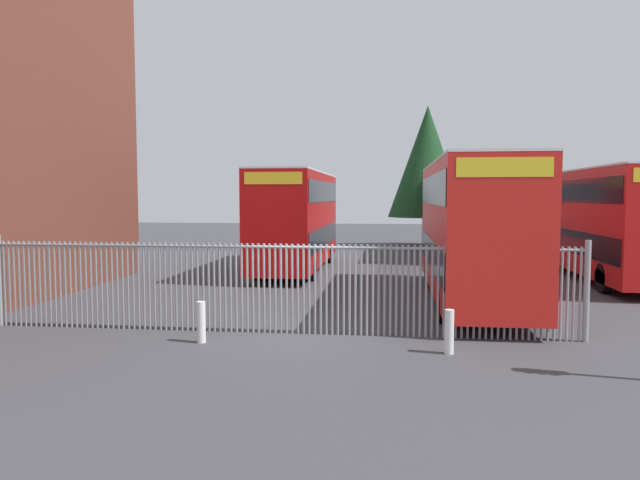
{
  "coord_description": "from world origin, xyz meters",
  "views": [
    {
      "loc": [
        2.2,
        -14.07,
        3.35
      ],
      "look_at": [
        0.0,
        4.0,
        2.0
      ],
      "focal_mm": 33.25,
      "sensor_mm": 36.0,
      "label": 1
    }
  ],
  "objects_px": {
    "double_decker_bus_near_gate": "(471,225)",
    "double_decker_bus_behind_fence_left": "(297,217)",
    "double_decker_bus_behind_fence_right": "(605,220)",
    "bollard_near_left": "(201,322)",
    "double_decker_bus_far_back": "(449,213)",
    "bollard_center_front": "(449,332)"
  },
  "relations": [
    {
      "from": "double_decker_bus_behind_fence_left",
      "to": "bollard_near_left",
      "type": "distance_m",
      "value": 13.64
    },
    {
      "from": "double_decker_bus_far_back",
      "to": "bollard_center_front",
      "type": "height_order",
      "value": "double_decker_bus_far_back"
    },
    {
      "from": "bollard_near_left",
      "to": "bollard_center_front",
      "type": "xyz_separation_m",
      "value": [
        5.54,
        -0.3,
        0.0
      ]
    },
    {
      "from": "double_decker_bus_near_gate",
      "to": "bollard_near_left",
      "type": "xyz_separation_m",
      "value": [
        -6.81,
        -6.22,
        -1.95
      ]
    },
    {
      "from": "double_decker_bus_behind_fence_left",
      "to": "bollard_near_left",
      "type": "relative_size",
      "value": 11.38
    },
    {
      "from": "double_decker_bus_far_back",
      "to": "bollard_center_front",
      "type": "relative_size",
      "value": 11.38
    },
    {
      "from": "bollard_near_left",
      "to": "bollard_center_front",
      "type": "bearing_deg",
      "value": -3.07
    },
    {
      "from": "double_decker_bus_near_gate",
      "to": "double_decker_bus_behind_fence_right",
      "type": "distance_m",
      "value": 8.08
    },
    {
      "from": "double_decker_bus_near_gate",
      "to": "double_decker_bus_behind_fence_left",
      "type": "relative_size",
      "value": 1.0
    },
    {
      "from": "double_decker_bus_behind_fence_left",
      "to": "double_decker_bus_far_back",
      "type": "relative_size",
      "value": 1.0
    },
    {
      "from": "double_decker_bus_near_gate",
      "to": "double_decker_bus_far_back",
      "type": "bearing_deg",
      "value": 87.24
    },
    {
      "from": "double_decker_bus_behind_fence_right",
      "to": "bollard_center_front",
      "type": "distance_m",
      "value": 14.14
    },
    {
      "from": "double_decker_bus_near_gate",
      "to": "bollard_near_left",
      "type": "distance_m",
      "value": 9.42
    },
    {
      "from": "double_decker_bus_far_back",
      "to": "bollard_near_left",
      "type": "height_order",
      "value": "double_decker_bus_far_back"
    },
    {
      "from": "bollard_center_front",
      "to": "bollard_near_left",
      "type": "bearing_deg",
      "value": 176.93
    },
    {
      "from": "double_decker_bus_near_gate",
      "to": "double_decker_bus_behind_fence_right",
      "type": "height_order",
      "value": "same"
    },
    {
      "from": "double_decker_bus_behind_fence_right",
      "to": "bollard_near_left",
      "type": "bearing_deg",
      "value": -137.31
    },
    {
      "from": "bollard_center_front",
      "to": "double_decker_bus_behind_fence_right",
      "type": "bearing_deg",
      "value": 59.18
    },
    {
      "from": "double_decker_bus_far_back",
      "to": "bollard_near_left",
      "type": "bearing_deg",
      "value": -109.61
    },
    {
      "from": "double_decker_bus_behind_fence_left",
      "to": "bollard_center_front",
      "type": "bearing_deg",
      "value": -68.3
    },
    {
      "from": "double_decker_bus_far_back",
      "to": "double_decker_bus_behind_fence_left",
      "type": "bearing_deg",
      "value": -134.44
    },
    {
      "from": "double_decker_bus_behind_fence_left",
      "to": "bollard_center_front",
      "type": "relative_size",
      "value": 11.38
    }
  ]
}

